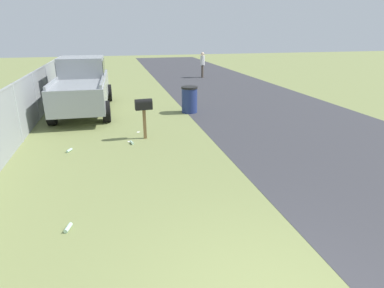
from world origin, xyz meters
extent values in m
cube|color=#38383D|center=(6.00, -4.52, 0.00)|extent=(60.00, 6.72, 0.01)
cube|color=brown|center=(6.95, 0.78, 0.45)|extent=(0.09, 0.09, 0.90)
cube|color=black|center=(6.95, 0.78, 1.01)|extent=(0.24, 0.52, 0.22)
cylinder|color=black|center=(6.95, 0.78, 1.12)|extent=(0.24, 0.52, 0.20)
cube|color=red|center=(7.06, 0.78, 1.08)|extent=(0.02, 0.04, 0.18)
cube|color=#93999E|center=(10.99, 2.80, 0.88)|extent=(5.56, 1.96, 0.90)
cube|color=#93999E|center=(11.65, 2.78, 1.71)|extent=(1.91, 1.74, 0.76)
cube|color=black|center=(11.65, 2.78, 1.71)|extent=(1.86, 1.77, 0.53)
cube|color=#93999E|center=(9.79, 3.67, 1.39)|extent=(2.87, 0.14, 0.12)
cube|color=#93999E|center=(9.75, 1.97, 1.39)|extent=(2.87, 0.14, 0.12)
cylinder|color=black|center=(12.83, 3.68, 0.38)|extent=(0.77, 0.28, 0.76)
cylinder|color=black|center=(12.79, 1.83, 0.38)|extent=(0.77, 0.28, 0.76)
cylinder|color=black|center=(9.18, 3.76, 0.38)|extent=(0.77, 0.28, 0.76)
cylinder|color=black|center=(9.14, 1.91, 0.38)|extent=(0.77, 0.28, 0.76)
cylinder|color=navy|center=(9.78, -1.29, 0.48)|extent=(0.61, 0.61, 0.95)
cylinder|color=black|center=(9.78, -1.29, 0.99)|extent=(0.64, 0.64, 0.08)
cylinder|color=#4C4238|center=(19.09, -4.41, 0.42)|extent=(0.14, 0.14, 0.83)
cylinder|color=#4C4238|center=(19.22, -4.46, 0.42)|extent=(0.14, 0.14, 0.83)
cylinder|color=silver|center=(19.16, -4.44, 1.14)|extent=(0.30, 0.30, 0.62)
sphere|color=beige|center=(19.16, -4.44, 1.57)|extent=(0.23, 0.23, 0.23)
cylinder|color=silver|center=(18.97, -4.36, 1.18)|extent=(0.09, 0.17, 0.57)
cylinder|color=silver|center=(19.34, -4.51, 1.18)|extent=(0.09, 0.17, 0.57)
cylinder|color=#9EA3A8|center=(7.46, 4.35, 0.87)|extent=(0.07, 0.07, 1.74)
cylinder|color=#9EA3A8|center=(9.96, 4.35, 0.87)|extent=(0.07, 0.07, 1.74)
cylinder|color=#9EA3A8|center=(12.45, 4.35, 0.87)|extent=(0.07, 0.07, 1.74)
cylinder|color=#9EA3A8|center=(14.94, 4.35, 0.87)|extent=(0.07, 0.07, 1.74)
cylinder|color=#9EA3A8|center=(17.43, 4.35, 0.87)|extent=(0.07, 0.07, 1.74)
cube|color=#9EA3A8|center=(8.71, 4.35, 1.71)|extent=(17.45, 0.04, 0.04)
cube|color=gray|center=(8.71, 4.35, 0.87)|extent=(17.45, 0.01, 1.74)
cylinder|color=#B2D8BF|center=(2.49, 2.53, 0.04)|extent=(0.23, 0.13, 0.07)
cube|color=silver|center=(7.63, 0.93, 0.00)|extent=(0.14, 0.12, 0.01)
cylinder|color=#B2D8BF|center=(6.31, 2.91, 0.04)|extent=(0.23, 0.16, 0.07)
cube|color=silver|center=(6.75, 1.27, 0.00)|extent=(0.14, 0.12, 0.01)
cylinder|color=#B2D8BF|center=(6.54, 1.21, 0.04)|extent=(0.23, 0.11, 0.07)
camera|label=1|loc=(-2.43, 1.61, 3.16)|focal=30.00mm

